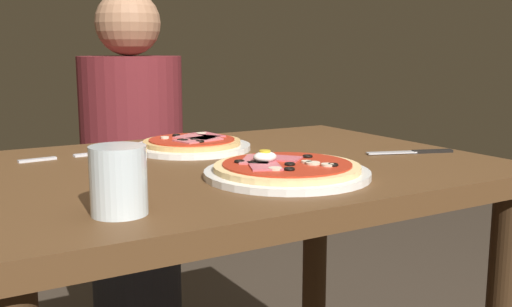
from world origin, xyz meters
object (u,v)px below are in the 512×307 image
dining_table (226,232)px  diner_person (134,188)px  pizza_across_left (192,145)px  fork (52,158)px  pizza_foreground (286,170)px  knife (416,152)px  water_glass_near (119,185)px

dining_table → diner_person: 0.78m
pizza_across_left → fork: (-0.30, 0.04, -0.01)m
dining_table → pizza_across_left: 0.23m
pizza_foreground → dining_table: bearing=100.0°
pizza_foreground → diner_person: size_ratio=0.25×
pizza_across_left → diner_person: (0.06, 0.60, -0.23)m
pizza_foreground → knife: size_ratio=1.55×
water_glass_near → knife: (0.71, 0.15, -0.04)m
pizza_across_left → fork: pizza_across_left is taller
pizza_across_left → knife: bearing=-35.4°
fork → dining_table: bearing=-36.0°
knife → diner_person: size_ratio=0.16×
pizza_foreground → diner_person: 0.98m
dining_table → diner_person: (0.07, 0.78, -0.08)m
diner_person → knife: bearing=110.7°
water_glass_near → fork: water_glass_near is taller
pizza_foreground → knife: pizza_foreground is taller
water_glass_near → diner_person: diner_person is taller
pizza_across_left → water_glass_near: bearing=-125.2°
pizza_foreground → fork: (-0.32, 0.38, -0.01)m
fork → pizza_across_left: bearing=-7.4°
pizza_across_left → dining_table: bearing=-92.0°
fork → diner_person: bearing=57.3°
dining_table → pizza_foreground: 0.23m
diner_person → water_glass_near: bearing=70.3°
pizza_across_left → diner_person: 0.65m
pizza_foreground → fork: bearing=129.9°
pizza_foreground → fork: size_ratio=1.86×
pizza_across_left → diner_person: bearing=83.9°
knife → pizza_foreground: bearing=-170.8°
water_glass_near → diner_person: 1.13m
water_glass_near → fork: bearing=89.1°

